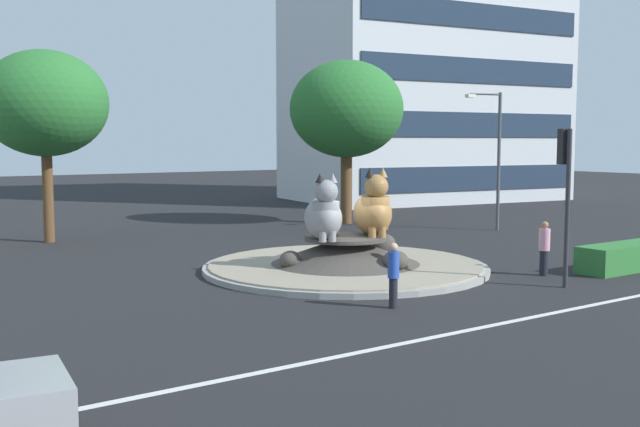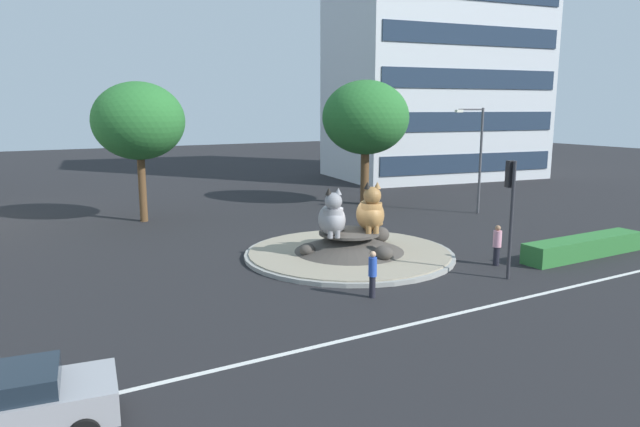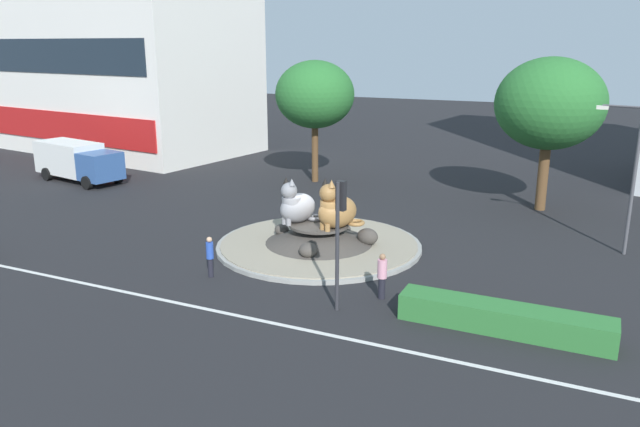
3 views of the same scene
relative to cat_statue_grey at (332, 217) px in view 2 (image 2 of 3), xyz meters
name	(u,v)px [view 2 (image 2 of 3)]	position (x,y,z in m)	size (l,w,h in m)	color
ground_plane	(349,256)	(1.05, 0.25, -1.95)	(160.00, 160.00, 0.00)	black
lane_centreline	(477,309)	(1.05, -7.86, -1.95)	(112.00, 0.20, 0.01)	silver
roundabout_island	(350,247)	(1.07, 0.24, -1.52)	(9.63, 9.63, 1.15)	gray
cat_statue_grey	(332,217)	(0.00, 0.00, 0.00)	(2.01, 2.22, 2.19)	gray
cat_statue_tabby	(371,212)	(2.03, -0.04, 0.05)	(2.20, 2.38, 2.33)	#9E703D
traffic_light_mast	(511,197)	(4.67, -5.80, 1.35)	(0.35, 0.46, 4.72)	#2D2D33
office_tower	(436,42)	(24.93, 22.50, 10.93)	(20.55, 14.57, 25.76)	silver
clipped_hedge_strip	(583,247)	(10.36, -5.14, -1.50)	(6.96, 1.20, 0.90)	#2D7033
broadleaf_tree_behind_island	(139,121)	(-5.31, 13.20, 4.00)	(5.33, 5.33, 8.24)	brown
second_tree_near_tower	(366,118)	(9.74, 11.88, 4.08)	(6.00, 6.00, 8.61)	brown
streetlight_arm	(478,153)	(13.88, 5.29, 1.96)	(1.95, 0.61, 6.73)	#4C4C51
pedestrian_pink_shirt	(497,244)	(5.76, -4.24, -1.01)	(0.36, 0.36, 1.78)	black
pedestrian_blue_shirt	(373,273)	(-1.36, -5.10, -1.02)	(0.30, 0.30, 1.72)	black
sedan_on_far_lane	(9,404)	(-12.93, -8.80, -1.16)	(4.30, 2.44, 1.48)	#99999E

